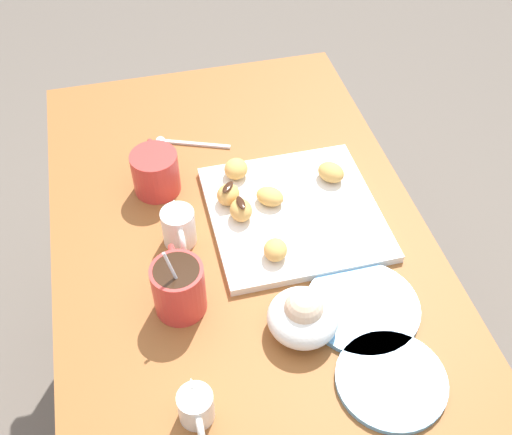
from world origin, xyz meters
The scene contains 19 objects.
ground_plane centered at (0.00, 0.00, 0.00)m, with size 8.00×8.00×0.00m, color #665B51.
dining_table centered at (0.00, 0.00, 0.59)m, with size 1.07×0.68×0.74m.
pastry_plate_square centered at (0.01, -0.11, 0.75)m, with size 0.31×0.31×0.02m, color white.
coffee_mug_red_left centered at (-0.14, 0.13, 0.79)m, with size 0.13×0.09×0.15m.
coffee_mug_red_right centered at (0.15, 0.13, 0.79)m, with size 0.13×0.09×0.09m.
cream_pitcher_white centered at (0.00, 0.11, 0.78)m, with size 0.10×0.06×0.07m.
ice_cream_bowl centered at (-0.23, -0.05, 0.78)m, with size 0.11×0.11×0.08m.
chocolate_sauce_pitcher centered at (-0.34, 0.14, 0.77)m, with size 0.09×0.05×0.06m.
saucer_sky_left centered at (-0.36, -0.15, 0.74)m, with size 0.17×0.17×0.01m, color #66A8DB.
saucer_sky_right centered at (-0.22, -0.16, 0.74)m, with size 0.19×0.19×0.01m, color #66A8DB.
loose_spoon_near_saucer centered at (0.27, 0.06, 0.74)m, with size 0.07×0.15×0.01m.
beignet_0 centered at (0.04, -0.07, 0.77)m, with size 0.04×0.05×0.03m, color #DBA351.
beignet_1 centered at (0.13, -0.02, 0.77)m, with size 0.05×0.05×0.03m, color #DBA351.
beignet_2 centered at (0.07, -0.20, 0.77)m, with size 0.04×0.05×0.03m, color #DBA351.
beignet_3 centered at (-0.09, -0.04, 0.77)m, with size 0.04×0.05×0.03m, color #DBA351.
beignet_4 centered at (0.06, 0.01, 0.77)m, with size 0.05×0.04×0.04m, color #DBA351.
chocolate_drizzle_4 centered at (0.06, 0.01, 0.79)m, with size 0.03×0.01×0.01m, color #381E11.
beignet_5 centered at (0.02, -0.01, 0.77)m, with size 0.05×0.04×0.04m, color #DBA351.
chocolate_drizzle_5 centered at (0.02, -0.01, 0.79)m, with size 0.03×0.01×0.01m, color #381E11.
Camera 1 is at (-0.75, 0.15, 1.59)m, focal length 43.54 mm.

